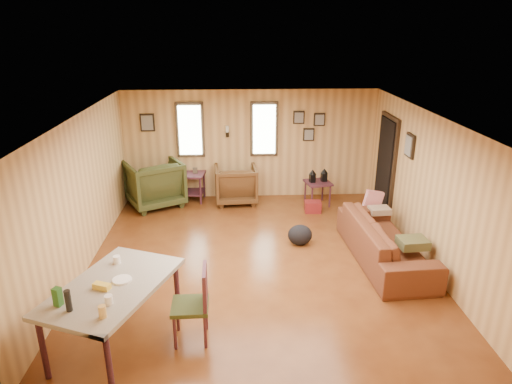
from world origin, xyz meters
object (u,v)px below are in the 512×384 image
dining_table (112,291)px  recliner_brown (236,182)px  side_table (318,181)px  end_table (191,182)px  sofa (386,234)px  recliner_green (154,181)px

dining_table → recliner_brown: bearing=94.7°
recliner_brown → side_table: (1.76, -0.27, 0.10)m
end_table → dining_table: (-0.48, -4.89, 0.35)m
sofa → recliner_green: size_ratio=2.18×
recliner_green → dining_table: size_ratio=0.57×
recliner_green → dining_table: bearing=65.1°
end_table → sofa: bearing=-40.3°
side_table → sofa: bearing=-74.8°
dining_table → side_table: bearing=76.1°
sofa → recliner_brown: sofa is taller
dining_table → sofa: bearing=48.8°
side_table → dining_table: bearing=-125.8°
sofa → end_table: sofa is taller
end_table → dining_table: bearing=-95.6°
end_table → side_table: (2.75, -0.40, 0.12)m
end_table → dining_table: size_ratio=0.40×
recliner_brown → end_table: size_ratio=1.17×
recliner_brown → dining_table: bearing=69.1°
recliner_brown → side_table: size_ratio=1.12×
sofa → dining_table: 4.39m
recliner_brown → dining_table: (-1.47, -4.75, 0.33)m
end_table → side_table: bearing=-8.4°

